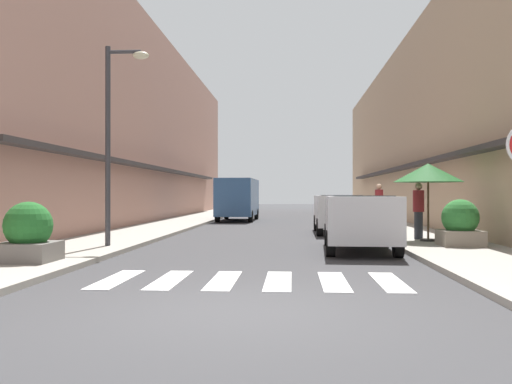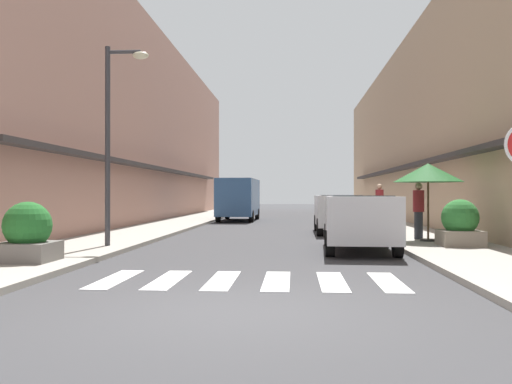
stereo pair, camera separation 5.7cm
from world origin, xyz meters
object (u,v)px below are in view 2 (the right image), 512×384
parked_car_mid (339,209)px  pedestrian_walking_near (419,209)px  cafe_umbrella (428,173)px  parked_car_near (359,216)px  planter_corner (28,234)px  pedestrian_walking_far (380,204)px  street_lamp (114,124)px  planter_midblock (460,224)px  delivery_van (239,196)px

parked_car_mid → pedestrian_walking_near: bearing=-62.3°
cafe_umbrella → parked_car_near: bearing=-140.1°
cafe_umbrella → planter_corner: bearing=-149.4°
pedestrian_walking_near → pedestrian_walking_far: 6.24m
street_lamp → planter_corner: size_ratio=4.35×
pedestrian_walking_near → cafe_umbrella: bearing=-110.0°
street_lamp → parked_car_near: bearing=1.6°
parked_car_near → planter_midblock: bearing=7.7°
cafe_umbrella → planter_midblock: bearing=-71.9°
delivery_van → parked_car_mid: bearing=-63.6°
parked_car_mid → pedestrian_walking_far: pedestrian_walking_far is taller
cafe_umbrella → planter_midblock: (0.49, -1.49, -1.43)m
parked_car_mid → delivery_van: size_ratio=0.82×
cafe_umbrella → planter_corner: (-9.43, -5.58, -1.44)m
planter_midblock → pedestrian_walking_near: (-0.61, 2.20, 0.34)m
parked_car_near → delivery_van: 17.05m
parked_car_near → street_lamp: (-6.55, -0.18, 2.47)m
parked_car_near → delivery_van: (-4.84, 16.34, 0.48)m
delivery_van → cafe_umbrella: cafe_umbrella is taller
delivery_van → street_lamp: bearing=-95.9°
pedestrian_walking_near → pedestrian_walking_far: size_ratio=0.96×
delivery_van → cafe_umbrella: (7.07, -14.48, 0.72)m
street_lamp → pedestrian_walking_near: size_ratio=3.09×
planter_corner → pedestrian_walking_near: bearing=34.0°
parked_car_near → parked_car_mid: bearing=90.0°
pedestrian_walking_far → planter_midblock: bearing=69.6°
planter_corner → parked_car_mid: bearing=55.0°
parked_car_mid → planter_midblock: bearing=-66.4°
parked_car_near → cafe_umbrella: 3.14m
cafe_umbrella → planter_midblock: size_ratio=1.83×
parked_car_mid → pedestrian_walking_near: pedestrian_walking_near is taller
planter_midblock → street_lamp: bearing=-176.6°
pedestrian_walking_near → pedestrian_walking_far: bearing=62.5°
delivery_van → pedestrian_walking_far: delivery_van is taller
parked_car_near → street_lamp: size_ratio=0.84×
parked_car_mid → planter_corner: bearing=-125.0°
delivery_van → planter_corner: bearing=-96.7°
parked_car_near → planter_midblock: size_ratio=3.60×
cafe_umbrella → parked_car_mid: bearing=115.3°
cafe_umbrella → pedestrian_walking_near: bearing=99.7°
street_lamp → pedestrian_walking_near: 9.38m
cafe_umbrella → pedestrian_walking_far: 7.03m
planter_midblock → pedestrian_walking_far: 8.48m
delivery_van → planter_midblock: delivery_van is taller
delivery_van → street_lamp: street_lamp is taller
pedestrian_walking_near → pedestrian_walking_far: pedestrian_walking_far is taller
planter_corner → pedestrian_walking_near: size_ratio=0.71×
delivery_van → pedestrian_walking_near: delivery_van is taller
parked_car_near → street_lamp: 7.00m
street_lamp → planter_midblock: bearing=3.4°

